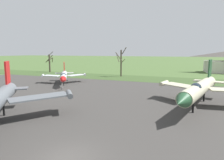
{
  "coord_description": "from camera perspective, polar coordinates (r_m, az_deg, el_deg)",
  "views": [
    {
      "loc": [
        7.44,
        -10.43,
        7.26
      ],
      "look_at": [
        -4.12,
        18.41,
        2.75
      ],
      "focal_mm": 31.35,
      "sensor_mm": 36.0,
      "label": 1
    }
  ],
  "objects": [
    {
      "name": "bare_tree_far_left",
      "position": [
        73.53,
        -17.7,
        4.98
      ],
      "size": [
        3.49,
        2.19,
        7.34
      ],
      "color": "#42382D",
      "rests_on": "ground"
    },
    {
      "name": "jet_fighter_rear_right",
      "position": [
        45.49,
        -13.87,
        1.25
      ],
      "size": [
        10.59,
        12.15,
        4.67
      ],
      "color": "silver",
      "rests_on": "ground"
    },
    {
      "name": "ground_plane",
      "position": [
        14.72,
        -12.77,
        -21.5
      ],
      "size": [
        600.0,
        600.0,
        0.0
      ],
      "primitive_type": "plane",
      "color": "#425B2D"
    },
    {
      "name": "asphalt_apron",
      "position": [
        25.82,
        4.24,
        -8.04
      ],
      "size": [
        94.95,
        44.06,
        0.05
      ],
      "primitive_type": "cube",
      "color": "#383533",
      "rests_on": "ground"
    },
    {
      "name": "bare_tree_left_of_center",
      "position": [
        57.37,
        2.65,
        5.42
      ],
      "size": [
        3.12,
        3.15,
        8.58
      ],
      "color": "#42382D",
      "rests_on": "ground"
    },
    {
      "name": "grass_verge_strip",
      "position": [
        52.71,
        13.51,
        0.14
      ],
      "size": [
        154.95,
        12.0,
        0.06
      ],
      "primitive_type": "cube",
      "color": "#354B24",
      "rests_on": "ground"
    },
    {
      "name": "jet_fighter_rear_center",
      "position": [
        27.87,
        24.16,
        -2.27
      ],
      "size": [
        12.46,
        17.62,
        6.06
      ],
      "color": "#B7B293",
      "rests_on": "ground"
    },
    {
      "name": "info_placard_rear_right",
      "position": [
        38.24,
        -14.59,
        -2.09
      ],
      "size": [
        0.66,
        0.28,
        0.9
      ],
      "color": "black",
      "rests_on": "ground"
    }
  ]
}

